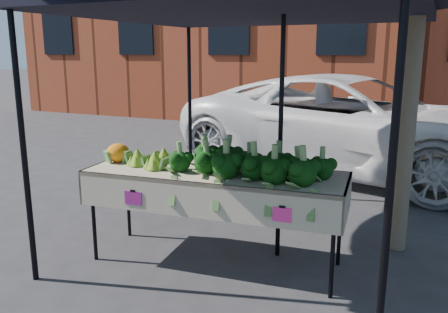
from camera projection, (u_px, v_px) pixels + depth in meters
ground at (225, 259)px, 4.52m from camera, size 90.00×90.00×0.00m
table at (215, 218)px, 4.36m from camera, size 2.47×1.03×0.90m
canopy at (249, 115)px, 4.52m from camera, size 3.16×3.16×2.74m
broccoli_heap at (249, 159)px, 4.12m from camera, size 1.50×0.60×0.29m
romanesco_cluster at (152, 153)px, 4.49m from camera, size 0.46×0.50×0.23m
cauliflower_pair at (118, 152)px, 4.62m from camera, size 0.23×0.23×0.20m
street_tree at (417, 21)px, 4.28m from camera, size 2.29×2.29×4.51m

